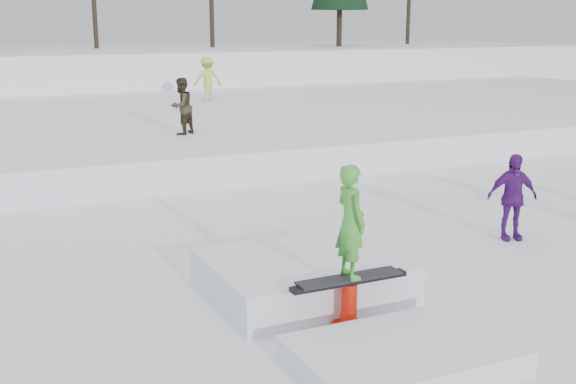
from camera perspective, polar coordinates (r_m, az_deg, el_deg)
name	(u,v)px	position (r m, az deg, el deg)	size (l,w,h in m)	color
ground	(317,304)	(10.04, 2.34, -8.81)	(120.00, 120.00, 0.00)	white
snow_berm	(39,74)	(38.56, -19.06, 8.79)	(60.00, 14.00, 2.40)	white
snow_midrise	(94,126)	(24.84, -15.10, 5.06)	(50.00, 18.00, 0.80)	white
walker_olive	(181,106)	(19.68, -8.42, 6.72)	(0.74, 0.58, 1.52)	#2E2819
walker_ygreen	(207,79)	(28.10, -6.38, 8.88)	(1.08, 0.62, 1.67)	#A0D644
spectator_purple	(512,197)	(13.29, 17.29, -0.37)	(0.90, 0.38, 1.54)	#511673
jib_rail_feature	(327,291)	(9.66, 3.10, -7.78)	(2.60, 4.40, 2.11)	white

